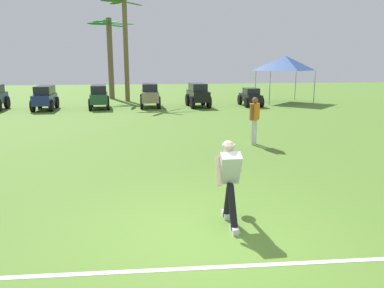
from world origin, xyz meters
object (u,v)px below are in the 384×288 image
(frisbee_thrower, at_px, (229,178))
(parked_car_slot_d, at_px, (150,95))
(parked_car_slot_c, at_px, (99,96))
(parked_car_slot_b, at_px, (45,97))
(palm_tree_far_left, at_px, (110,52))
(parked_car_slot_f, at_px, (251,97))
(event_tent, at_px, (285,63))
(teammate_near_sideline, at_px, (255,116))
(palm_tree_left_of_centre, at_px, (126,39))
(frisbee_in_flight, at_px, (232,180))
(parked_car_slot_e, at_px, (198,94))

(frisbee_thrower, height_order, parked_car_slot_d, frisbee_thrower)
(parked_car_slot_c, bearing_deg, frisbee_thrower, -77.19)
(frisbee_thrower, bearing_deg, parked_car_slot_d, 92.78)
(parked_car_slot_b, distance_m, palm_tree_far_left, 7.41)
(parked_car_slot_f, bearing_deg, event_tent, 33.06)
(parked_car_slot_c, xyz_separation_m, parked_car_slot_d, (2.95, 0.09, 0.02))
(teammate_near_sideline, xyz_separation_m, parked_car_slot_b, (-8.99, 10.39, -0.22))
(parked_car_slot_b, distance_m, event_tent, 15.11)
(parked_car_slot_d, xyz_separation_m, palm_tree_left_of_centre, (-1.40, 3.71, 3.40))
(parked_car_slot_b, xyz_separation_m, palm_tree_left_of_centre, (4.52, 4.06, 3.43))
(parked_car_slot_b, xyz_separation_m, parked_car_slot_c, (2.96, 0.26, 0.00))
(frisbee_in_flight, height_order, teammate_near_sideline, teammate_near_sideline)
(frisbee_thrower, height_order, event_tent, event_tent)
(palm_tree_far_left, height_order, event_tent, palm_tree_far_left)
(parked_car_slot_d, xyz_separation_m, event_tent, (8.95, 1.65, 1.83))
(event_tent, bearing_deg, palm_tree_far_left, 160.52)
(frisbee_in_flight, relative_size, parked_car_slot_f, 0.17)
(parked_car_slot_e, bearing_deg, parked_car_slot_c, 179.32)
(parked_car_slot_b, xyz_separation_m, palm_tree_far_left, (3.32, 6.08, 2.64))
(event_tent, bearing_deg, frisbee_in_flight, -114.18)
(parked_car_slot_d, bearing_deg, teammate_near_sideline, -74.00)
(frisbee_thrower, distance_m, event_tent, 20.08)
(frisbee_thrower, bearing_deg, parked_car_slot_f, 72.03)
(teammate_near_sideline, relative_size, parked_car_slot_b, 0.64)
(frisbee_thrower, height_order, parked_car_slot_e, frisbee_thrower)
(frisbee_in_flight, bearing_deg, parked_car_slot_f, 72.07)
(palm_tree_left_of_centre, bearing_deg, parked_car_slot_e, -42.26)
(parked_car_slot_b, distance_m, parked_car_slot_c, 2.97)
(parked_car_slot_c, bearing_deg, parked_car_slot_e, -0.68)
(parked_car_slot_d, distance_m, parked_car_slot_f, 6.14)
(parked_car_slot_e, bearing_deg, palm_tree_far_left, 132.82)
(frisbee_thrower, relative_size, palm_tree_left_of_centre, 0.20)
(teammate_near_sideline, height_order, parked_car_slot_e, teammate_near_sideline)
(frisbee_in_flight, bearing_deg, teammate_near_sideline, 68.67)
(parked_car_slot_b, relative_size, parked_car_slot_d, 1.03)
(parked_car_slot_b, distance_m, palm_tree_left_of_centre, 6.97)
(parked_car_slot_d, distance_m, palm_tree_far_left, 6.81)
(teammate_near_sideline, bearing_deg, parked_car_slot_e, 91.14)
(palm_tree_far_left, xyz_separation_m, palm_tree_left_of_centre, (1.19, -2.02, 0.79))
(teammate_near_sideline, relative_size, palm_tree_far_left, 0.27)
(parked_car_slot_e, distance_m, palm_tree_left_of_centre, 6.69)
(teammate_near_sideline, relative_size, parked_car_slot_f, 0.71)
(event_tent, bearing_deg, parked_car_slot_d, -169.56)
(palm_tree_left_of_centre, bearing_deg, event_tent, -11.29)
(frisbee_in_flight, relative_size, parked_car_slot_c, 0.15)
(parked_car_slot_d, xyz_separation_m, parked_car_slot_f, (6.14, -0.18, -0.18))
(frisbee_thrower, distance_m, palm_tree_left_of_centre, 20.73)
(parked_car_slot_c, height_order, parked_car_slot_d, parked_car_slot_d)
(parked_car_slot_e, relative_size, parked_car_slot_f, 1.09)
(frisbee_thrower, relative_size, event_tent, 0.45)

